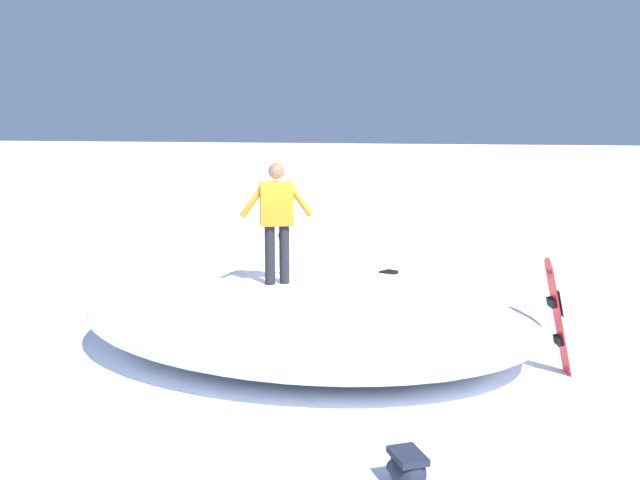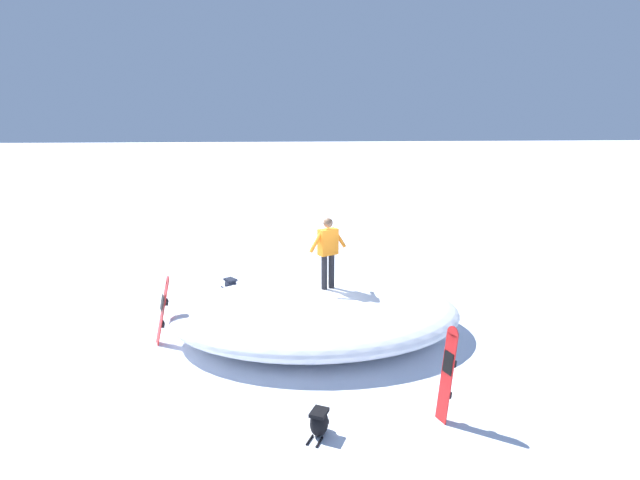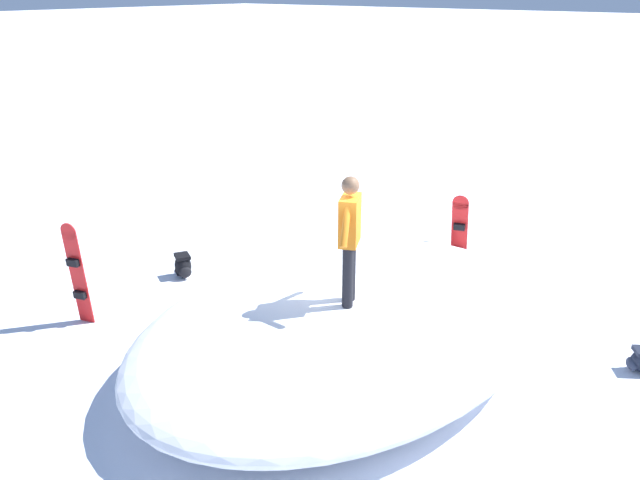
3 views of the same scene
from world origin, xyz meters
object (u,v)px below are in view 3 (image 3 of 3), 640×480
(snowboard_secondary_upright, at_px, (459,234))
(backpack_far, at_px, (183,266))
(snowboard_primary_upright, at_px, (77,273))
(snowboarder_standing, at_px, (350,232))

(snowboard_secondary_upright, xyz_separation_m, backpack_far, (3.72, 3.01, -0.57))
(snowboard_primary_upright, height_order, backpack_far, snowboard_primary_upright)
(snowboarder_standing, relative_size, backpack_far, 2.93)
(snowboarder_standing, relative_size, snowboard_secondary_upright, 1.09)
(snowboard_primary_upright, bearing_deg, snowboard_secondary_upright, -124.91)
(snowboarder_standing, bearing_deg, backpack_far, -9.44)
(snowboard_primary_upright, bearing_deg, backpack_far, -85.93)
(snowboard_secondary_upright, bearing_deg, backpack_far, 39.04)
(snowboard_secondary_upright, bearing_deg, snowboard_primary_upright, 55.09)
(snowboard_primary_upright, xyz_separation_m, backpack_far, (0.15, -2.10, -0.63))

